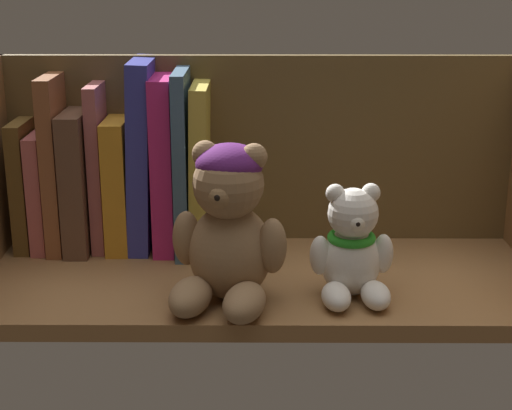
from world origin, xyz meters
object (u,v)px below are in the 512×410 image
object	(u,v)px
book_2	(62,161)
book_6	(146,155)
teddy_bear_larger	(232,228)
book_1	(47,189)
book_4	(103,166)
book_9	(204,165)
book_0	(30,183)
book_7	(169,162)
book_5	(124,182)
book_8	(188,159)
teddy_bear_smaller	(356,250)
book_3	(84,178)

from	to	relation	value
book_2	book_6	size ratio (longest dim) A/B	0.93
book_6	teddy_bear_larger	bearing A→B (deg)	-57.08
book_1	book_2	size ratio (longest dim) A/B	0.68
book_4	book_9	world-z (taller)	book_9
book_0	book_7	bearing A→B (deg)	0.00
book_0	book_5	xyz separation A→B (cm)	(12.26, 0.00, 0.16)
book_0	book_5	size ratio (longest dim) A/B	0.98
book_2	book_5	xyz separation A→B (cm)	(7.87, 0.00, -2.77)
book_5	book_7	xyz separation A→B (cm)	(6.02, 0.00, 2.73)
book_7	book_5	bearing A→B (deg)	180.00
book_6	book_8	world-z (taller)	book_6
book_0	book_8	xyz separation A→B (cm)	(20.70, 0.00, 3.31)
book_4	teddy_bear_smaller	size ratio (longest dim) A/B	1.65
book_1	teddy_bear_larger	size ratio (longest dim) A/B	0.85
book_3	book_9	world-z (taller)	book_9
book_0	book_8	bearing A→B (deg)	0.00
book_1	teddy_bear_smaller	world-z (taller)	book_1
book_1	book_9	size ratio (longest dim) A/B	0.71
book_1	book_8	world-z (taller)	book_8
book_4	teddy_bear_smaller	xyz separation A→B (cm)	(31.00, -16.91, -5.17)
book_3	book_7	distance (cm)	11.33
book_2	book_3	distance (cm)	3.57
book_6	book_8	size ratio (longest dim) A/B	1.04
book_0	book_7	xyz separation A→B (cm)	(18.27, 0.00, 2.89)
book_0	book_4	distance (cm)	10.03
book_4	book_8	world-z (taller)	book_8
book_2	book_5	bearing A→B (deg)	0.00
book_3	book_8	bearing A→B (deg)	0.00
book_0	teddy_bear_smaller	distance (cm)	44.21
teddy_bear_larger	book_8	bearing A→B (deg)	109.24
book_7	teddy_bear_smaller	bearing A→B (deg)	-36.96
book_5	teddy_bear_smaller	size ratio (longest dim) A/B	1.31
book_3	book_4	bearing A→B (deg)	0.00
book_4	teddy_bear_smaller	world-z (taller)	book_4
book_0	book_2	distance (cm)	5.27
book_2	book_9	distance (cm)	18.46
book_4	book_9	xyz separation A→B (cm)	(13.09, 0.00, 0.10)
book_0	book_9	distance (cm)	22.96
book_5	teddy_bear_larger	distance (cm)	23.30
book_1	book_2	bearing A→B (deg)	0.00
book_2	teddy_bear_larger	bearing A→B (deg)	-38.58
book_2	book_9	xyz separation A→B (cm)	(18.45, 0.00, -0.48)
book_4	book_6	xyz separation A→B (cm)	(5.57, 0.00, 1.47)
book_5	book_7	bearing A→B (deg)	0.00
book_2	book_8	size ratio (longest dim) A/B	0.97
book_6	teddy_bear_smaller	distance (cm)	31.26
book_1	book_3	distance (cm)	5.17
book_2	book_8	world-z (taller)	book_8
teddy_bear_larger	teddy_bear_smaller	world-z (taller)	teddy_bear_larger
book_1	book_7	size ratio (longest dim) A/B	0.68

